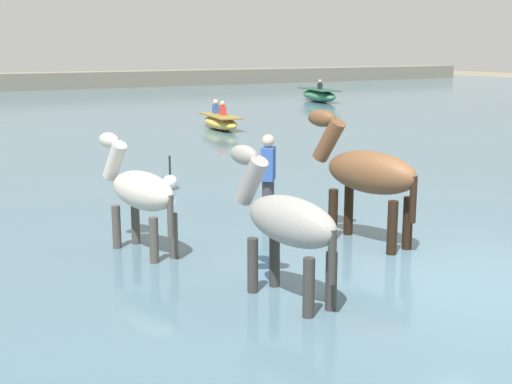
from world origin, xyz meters
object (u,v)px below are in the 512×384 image
horse_flank_grey (287,224)px  person_spectator_far (268,181)px  boat_near_starboard (220,122)px  horse_trailing_pinto (140,193)px  boat_mid_outer (319,95)px  channel_buoy (170,182)px  horse_lead_bay (366,175)px

horse_flank_grey → person_spectator_far: horse_flank_grey is taller
boat_near_starboard → horse_trailing_pinto: bearing=-121.2°
person_spectator_far → horse_trailing_pinto: bearing=-161.0°
boat_near_starboard → boat_mid_outer: bearing=39.9°
horse_flank_grey → boat_near_starboard: 16.06m
boat_mid_outer → boat_near_starboard: bearing=-140.1°
horse_trailing_pinto → person_spectator_far: size_ratio=1.13×
horse_flank_grey → channel_buoy: horse_flank_grey is taller
horse_flank_grey → channel_buoy: bearing=79.0°
horse_flank_grey → boat_near_starboard: size_ratio=0.72×
horse_lead_bay → boat_near_starboard: (4.42, 13.30, -0.73)m
horse_lead_bay → horse_flank_grey: horse_lead_bay is taller
horse_lead_bay → horse_trailing_pinto: size_ratio=1.15×
boat_near_starboard → person_spectator_far: (-4.82, -11.27, 0.34)m
horse_lead_bay → channel_buoy: horse_lead_bay is taller
horse_lead_bay → person_spectator_far: size_ratio=1.30×
horse_lead_bay → boat_mid_outer: 25.74m
boat_near_starboard → channel_buoy: (-5.38, -8.46, -0.10)m
horse_flank_grey → person_spectator_far: (1.77, 3.36, -0.26)m
horse_lead_bay → person_spectator_far: 2.10m
boat_mid_outer → boat_near_starboard: 12.73m
horse_trailing_pinto → boat_near_starboard: size_ratio=0.69×
horse_trailing_pinto → boat_near_starboard: horse_trailing_pinto is taller
boat_near_starboard → horse_lead_bay: bearing=-108.4°
horse_flank_grey → person_spectator_far: size_ratio=1.17×
horse_lead_bay → horse_flank_grey: size_ratio=1.11×
person_spectator_far → boat_near_starboard: bearing=66.9°
horse_trailing_pinto → channel_buoy: bearing=62.0°
channel_buoy → horse_flank_grey: bearing=-101.0°
person_spectator_far → channel_buoy: bearing=101.3°
horse_lead_bay → channel_buoy: 5.01m
person_spectator_far → channel_buoy: person_spectator_far is taller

